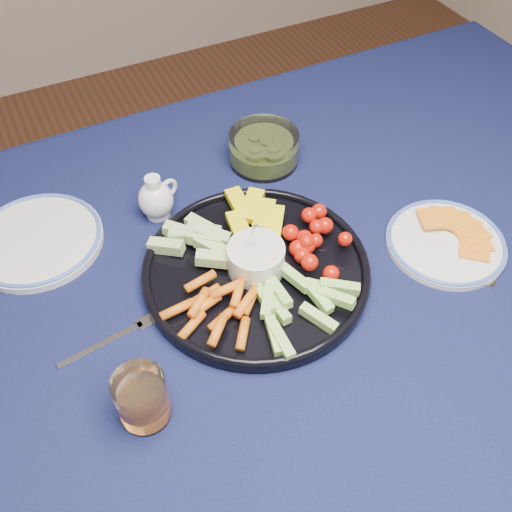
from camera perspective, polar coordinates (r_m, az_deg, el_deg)
name	(u,v)px	position (r m, az deg, el deg)	size (l,w,h in m)	color
dining_table	(296,295)	(1.03, 3.99, -3.94)	(1.67, 1.07, 0.75)	#53351B
crudite_platter	(254,266)	(0.93, -0.17, -1.05)	(0.37, 0.37, 0.12)	black
creamer_pitcher	(156,199)	(1.03, -9.94, 5.65)	(0.08, 0.06, 0.09)	white
pickle_bowl	(264,149)	(1.13, 0.78, 10.62)	(0.14, 0.14, 0.06)	white
cheese_plate	(446,241)	(1.03, 18.49, 1.42)	(0.20, 0.20, 0.02)	silver
juice_tumbler	(143,400)	(0.79, -11.26, -13.92)	(0.07, 0.07, 0.08)	white
fork_left	(118,336)	(0.90, -13.65, -7.82)	(0.16, 0.04, 0.00)	white
fork_right	(451,268)	(1.00, 18.89, -1.12)	(0.12, 0.15, 0.00)	white
side_plate_extra	(37,240)	(1.05, -21.04, 1.53)	(0.22, 0.22, 0.02)	silver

